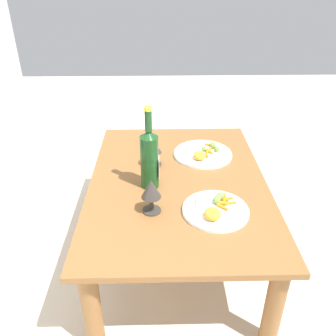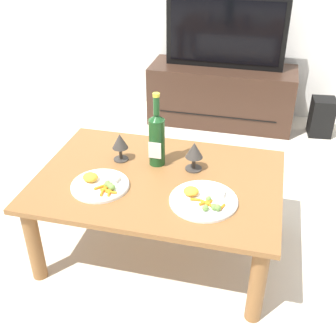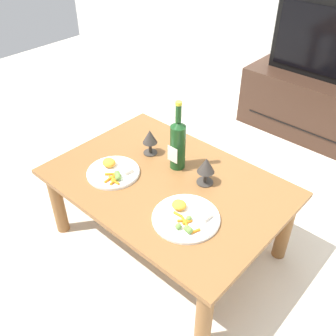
% 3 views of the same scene
% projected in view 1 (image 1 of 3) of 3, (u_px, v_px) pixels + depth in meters
% --- Properties ---
extents(ground_plane, '(6.40, 6.40, 0.00)m').
position_uv_depth(ground_plane, '(177.00, 251.00, 1.84)').
color(ground_plane, beige).
extents(dining_table, '(1.14, 0.79, 0.43)m').
position_uv_depth(dining_table, '(178.00, 193.00, 1.66)').
color(dining_table, brown).
rests_on(dining_table, ground_plane).
extents(wine_bottle, '(0.08, 0.08, 0.37)m').
position_uv_depth(wine_bottle, '(149.00, 157.00, 1.51)').
color(wine_bottle, '#19471E').
rests_on(wine_bottle, dining_table).
extents(goblet_left, '(0.08, 0.08, 0.14)m').
position_uv_depth(goblet_left, '(151.00, 191.00, 1.38)').
color(goblet_left, '#38332D').
rests_on(goblet_left, dining_table).
extents(goblet_right, '(0.08, 0.08, 0.14)m').
position_uv_depth(goblet_right, '(153.00, 147.00, 1.69)').
color(goblet_right, '#38332D').
rests_on(goblet_right, dining_table).
extents(dinner_plate_left, '(0.26, 0.26, 0.05)m').
position_uv_depth(dinner_plate_left, '(215.00, 209.00, 1.41)').
color(dinner_plate_left, white).
rests_on(dinner_plate_left, dining_table).
extents(dinner_plate_right, '(0.30, 0.30, 0.05)m').
position_uv_depth(dinner_plate_right, '(203.00, 153.00, 1.82)').
color(dinner_plate_right, white).
rests_on(dinner_plate_right, dining_table).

